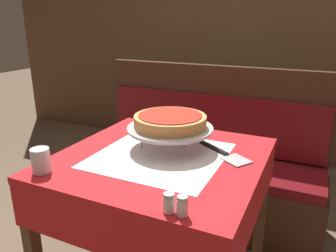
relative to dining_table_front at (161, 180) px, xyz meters
The scene contains 12 objects.
dining_table_front is the anchor object (origin of this frame).
dining_table_rear 1.59m from the dining_table_front, 96.67° to the left, with size 0.85×0.85×0.78m.
booth_bench 0.88m from the dining_table_front, 95.05° to the left, with size 1.57×0.45×1.04m.
back_wall_panel 2.16m from the dining_table_front, 90.00° to the left, with size 6.00×0.04×2.40m, color brown.
pizza_pan_stand 0.23m from the dining_table_front, 87.88° to the left, with size 0.39×0.39×0.10m.
deep_dish_pizza 0.26m from the dining_table_front, 87.88° to the left, with size 0.32×0.32×0.06m.
pizza_server 0.30m from the dining_table_front, 26.72° to the left, with size 0.27×0.20×0.01m.
water_glass_near 0.51m from the dining_table_front, 134.79° to the right, with size 0.07×0.07×0.09m.
salt_shaker 0.46m from the dining_table_front, 60.31° to the right, with size 0.04×0.04×0.06m.
pepper_shaker 0.48m from the dining_table_front, 55.54° to the right, with size 0.04×0.04×0.06m.
napkin_holder 0.44m from the dining_table_front, 110.95° to the left, with size 0.10×0.05×0.09m.
condiment_caddy 1.61m from the dining_table_front, 96.61° to the left, with size 0.15×0.15×0.17m.
Camera 1 is at (0.58, -1.16, 1.34)m, focal length 35.00 mm.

